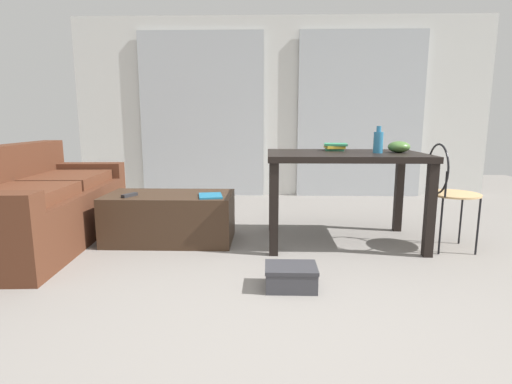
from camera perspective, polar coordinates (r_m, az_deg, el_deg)
ground_plane at (r=3.61m, az=4.45°, el=-6.88°), size 8.99×8.99×0.00m
wall_back at (r=5.73m, az=3.52°, el=11.81°), size 5.72×0.10×2.45m
curtains at (r=5.64m, az=3.54°, el=10.83°), size 3.91×0.03×2.25m
couch at (r=3.94m, az=-28.68°, el=-1.78°), size 0.97×2.05×0.85m
coffee_table at (r=3.62m, az=-12.12°, el=-3.58°), size 1.10×0.57×0.42m
craft_table at (r=3.51m, az=12.43°, el=3.78°), size 1.31×0.85×0.79m
wire_chair at (r=3.60m, az=25.41°, el=0.97°), size 0.41×0.41×0.88m
bottle_near at (r=3.52m, az=17.01°, el=6.87°), size 0.08×0.08×0.22m
bowl at (r=3.63m, az=19.68°, el=6.07°), size 0.18×0.18×0.10m
book_stack at (r=3.73m, az=11.15°, el=6.35°), size 0.23×0.25×0.06m
tv_remote_primary at (r=3.54m, az=-17.57°, el=-0.42°), size 0.11×0.16×0.03m
magazine at (r=3.39m, az=-6.50°, el=-0.53°), size 0.23×0.28×0.01m
shoebox at (r=2.61m, az=4.99°, el=-11.93°), size 0.33×0.24×0.15m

